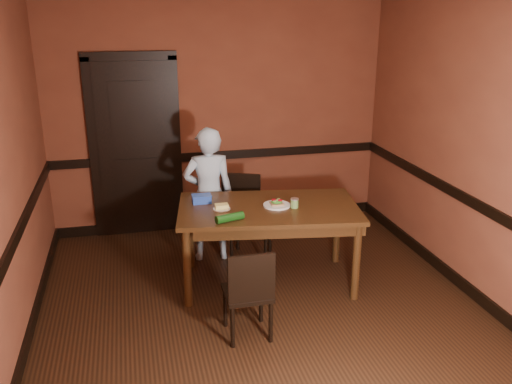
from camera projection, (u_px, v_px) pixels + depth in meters
name	position (u px, v px, depth m)	size (l,w,h in m)	color
floor	(265.00, 315.00, 4.84)	(4.00, 4.50, 0.01)	black
wall_back	(219.00, 119.00, 6.47)	(4.00, 0.02, 2.70)	brown
wall_front	(396.00, 315.00, 2.33)	(4.00, 0.02, 2.70)	brown
wall_left	(2.00, 189.00, 3.96)	(0.02, 4.50, 2.70)	brown
wall_right	(482.00, 156.00, 4.84)	(0.02, 4.50, 2.70)	brown
dado_back	(220.00, 155.00, 6.61)	(4.00, 0.03, 0.10)	black
dado_left	(13.00, 245.00, 4.11)	(0.03, 4.50, 0.10)	black
dado_right	(474.00, 203.00, 4.99)	(0.03, 4.50, 0.10)	black
baseboard_back	(221.00, 219.00, 6.88)	(4.00, 0.03, 0.12)	black
baseboard_left	(28.00, 340.00, 4.38)	(0.03, 4.50, 0.12)	black
baseboard_right	(463.00, 284.00, 5.26)	(0.03, 4.50, 0.12)	black
door	(135.00, 145.00, 6.31)	(1.05, 0.07, 2.20)	black
dining_table	(268.00, 245.00, 5.31)	(1.71, 0.96, 0.80)	#321D0C
chair_far	(251.00, 218.00, 5.82)	(0.43, 0.43, 0.92)	black
chair_near	(247.00, 291.00, 4.44)	(0.38, 0.38, 0.81)	black
person	(209.00, 195.00, 5.73)	(0.53, 0.35, 1.46)	#A9C4D8
sandwich_plate	(277.00, 204.00, 5.18)	(0.26, 0.26, 0.07)	white
sauce_jar	(295.00, 203.00, 5.14)	(0.08, 0.08, 0.09)	#6A9649
cheese_saucer	(222.00, 207.00, 5.10)	(0.16, 0.16, 0.05)	white
food_tub	(202.00, 199.00, 5.27)	(0.19, 0.13, 0.08)	#2648B2
wrapped_veg	(230.00, 218.00, 4.80)	(0.07, 0.07, 0.26)	#113A0E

